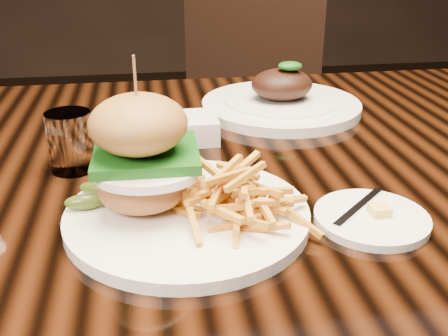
{
  "coord_description": "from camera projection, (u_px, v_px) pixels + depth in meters",
  "views": [
    {
      "loc": [
        -0.12,
        -0.73,
        1.06
      ],
      "look_at": [
        -0.03,
        -0.18,
        0.81
      ],
      "focal_mm": 42.0,
      "sensor_mm": 36.0,
      "label": 1
    }
  ],
  "objects": [
    {
      "name": "side_saucer",
      "position": [
        371.0,
        218.0,
        0.61
      ],
      "size": [
        0.13,
        0.13,
        0.02
      ],
      "rotation": [
        0.0,
        0.0,
        0.22
      ],
      "color": "white",
      "rests_on": "dining_table"
    },
    {
      "name": "water_tumbler",
      "position": [
        71.0,
        142.0,
        0.73
      ],
      "size": [
        0.06,
        0.06,
        0.09
      ],
      "primitive_type": "cylinder",
      "color": "white",
      "rests_on": "dining_table"
    },
    {
      "name": "ramekin",
      "position": [
        191.0,
        128.0,
        0.85
      ],
      "size": [
        0.11,
        0.11,
        0.04
      ],
      "primitive_type": "cube",
      "rotation": [
        0.0,
        0.0,
        0.39
      ],
      "color": "white",
      "rests_on": "dining_table"
    },
    {
      "name": "burger_plate",
      "position": [
        179.0,
        182.0,
        0.6
      ],
      "size": [
        0.29,
        0.29,
        0.19
      ],
      "rotation": [
        0.0,
        0.0,
        -0.23
      ],
      "color": "white",
      "rests_on": "dining_table"
    },
    {
      "name": "dining_table",
      "position": [
        227.0,
        199.0,
        0.83
      ],
      "size": [
        1.6,
        0.9,
        0.75
      ],
      "color": "black",
      "rests_on": "ground"
    },
    {
      "name": "chair_far",
      "position": [
        247.0,
        105.0,
        1.71
      ],
      "size": [
        0.59,
        0.6,
        0.95
      ],
      "rotation": [
        0.0,
        0.0,
        -0.36
      ],
      "color": "black",
      "rests_on": "ground"
    },
    {
      "name": "far_dish",
      "position": [
        281.0,
        101.0,
        0.99
      ],
      "size": [
        0.3,
        0.3,
        0.1
      ],
      "rotation": [
        0.0,
        0.0,
        -0.26
      ],
      "color": "white",
      "rests_on": "dining_table"
    }
  ]
}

